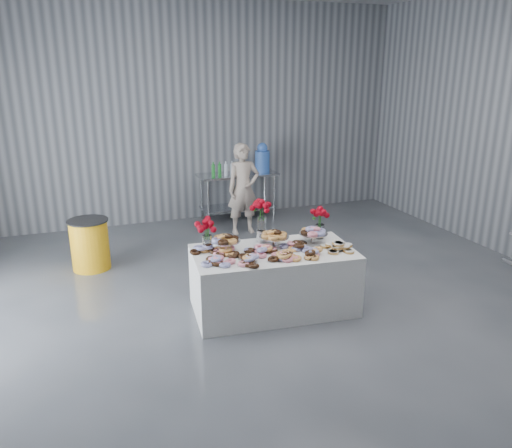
{
  "coord_description": "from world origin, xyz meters",
  "views": [
    {
      "loc": [
        -2.21,
        -4.7,
        2.83
      ],
      "look_at": [
        -0.15,
        0.86,
        0.95
      ],
      "focal_mm": 35.0,
      "sensor_mm": 36.0,
      "label": 1
    }
  ],
  "objects_px": {
    "prep_table": "(238,188)",
    "person": "(243,189)",
    "water_jug": "(262,159)",
    "display_table": "(273,280)",
    "trash_barrel": "(90,244)"
  },
  "relations": [
    {
      "from": "prep_table",
      "to": "person",
      "type": "xyz_separation_m",
      "value": [
        -0.16,
        -0.81,
        0.17
      ]
    },
    {
      "from": "prep_table",
      "to": "water_jug",
      "type": "xyz_separation_m",
      "value": [
        0.5,
        -0.0,
        0.53
      ]
    },
    {
      "from": "display_table",
      "to": "trash_barrel",
      "type": "bearing_deg",
      "value": 133.77
    },
    {
      "from": "display_table",
      "to": "person",
      "type": "relative_size",
      "value": 1.2
    },
    {
      "from": "person",
      "to": "trash_barrel",
      "type": "distance_m",
      "value": 2.78
    },
    {
      "from": "trash_barrel",
      "to": "display_table",
      "type": "bearing_deg",
      "value": -46.23
    },
    {
      "from": "display_table",
      "to": "prep_table",
      "type": "bearing_deg",
      "value": 78.14
    },
    {
      "from": "water_jug",
      "to": "person",
      "type": "distance_m",
      "value": 1.1
    },
    {
      "from": "water_jug",
      "to": "trash_barrel",
      "type": "distance_m",
      "value": 3.74
    },
    {
      "from": "display_table",
      "to": "trash_barrel",
      "type": "height_order",
      "value": "display_table"
    },
    {
      "from": "water_jug",
      "to": "trash_barrel",
      "type": "height_order",
      "value": "water_jug"
    },
    {
      "from": "display_table",
      "to": "trash_barrel",
      "type": "relative_size",
      "value": 2.56
    },
    {
      "from": "trash_barrel",
      "to": "person",
      "type": "bearing_deg",
      "value": 16.88
    },
    {
      "from": "prep_table",
      "to": "trash_barrel",
      "type": "xyz_separation_m",
      "value": [
        -2.79,
        -1.6,
        -0.25
      ]
    },
    {
      "from": "prep_table",
      "to": "water_jug",
      "type": "distance_m",
      "value": 0.73
    }
  ]
}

